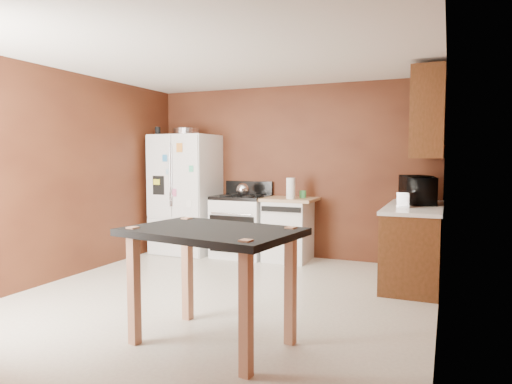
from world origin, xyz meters
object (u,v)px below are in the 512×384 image
Objects in this scene: refrigerator at (186,194)px; island at (212,246)px; dishwasher at (288,229)px; paper_towel at (291,188)px; roasting_pan at (186,132)px; microwave at (417,191)px; gas_range at (241,225)px; pen_cup at (158,131)px; kettle at (243,190)px; green_canister at (303,194)px; toaster at (407,199)px.

refrigerator is 1.28× the size of island.
paper_towel is at bearing -58.16° from dishwasher.
roasting_pan reaches higher than dishwasher.
paper_towel is 1.67m from microwave.
gas_range is at bearing -178.06° from dishwasher.
roasting_pan reaches higher than paper_towel.
roasting_pan is 0.43m from pen_cup.
gas_range is 3.20m from island.
kettle is 1.81× the size of green_canister.
paper_towel is at bearing 63.58° from microwave.
toaster is 0.26× the size of dishwasher.
kettle is at bearing 5.72° from pen_cup.
kettle is at bearing -0.26° from refrigerator.
roasting_pan reaches higher than kettle.
kettle is at bearing -172.36° from dishwasher.
pen_cup is at bearing -173.65° from dishwasher.
pen_cup is 0.09× the size of island.
green_canister is 1.83m from refrigerator.
toaster is at bearing -14.20° from kettle.
toaster is at bearing -15.37° from gas_range.
green_canister is at bearing 6.46° from gas_range.
dishwasher is at bearing 0.99° from roasting_pan.
pen_cup is 3.80m from toaster.
microwave is 0.31× the size of refrigerator.
green_canister is at bearing 11.11° from kettle.
paper_towel is at bearing 96.45° from island.
roasting_pan is 0.95m from refrigerator.
dishwasher is at bearing 97.64° from island.
toaster is at bearing -22.30° from dishwasher.
roasting_pan is at bearing 124.57° from island.
toaster is at bearing -6.98° from pen_cup.
green_canister is 3.09m from island.
paper_towel is 0.16× the size of refrigerator.
paper_towel is 0.25m from green_canister.
paper_towel reaches higher than kettle.
paper_towel reaches higher than island.
kettle is 0.75m from paper_towel.
toaster is at bearing -19.35° from paper_towel.
pen_cup is at bearing -152.58° from roasting_pan.
roasting_pan is 3.94× the size of green_canister.
paper_towel is 0.52× the size of microwave.
toaster is at bearing -10.20° from refrigerator.
kettle is 0.17× the size of gas_range.
gas_range is at bearing 110.66° from island.
gas_range is 0.78× the size of island.
refrigerator reaches higher than paper_towel.
roasting_pan is 3.33× the size of pen_cup.
toaster is (3.29, -0.65, -0.87)m from roasting_pan.
pen_cup is at bearing -171.24° from gas_range.
refrigerator is (0.40, 0.14, -0.96)m from pen_cup.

